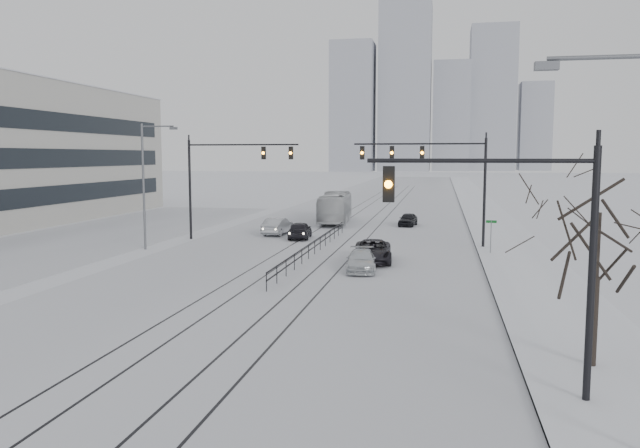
{
  "coord_description": "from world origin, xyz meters",
  "views": [
    {
      "loc": [
        8.44,
        -11.34,
        6.73
      ],
      "look_at": [
        2.27,
        20.29,
        3.2
      ],
      "focal_mm": 35.0,
      "sensor_mm": 36.0,
      "label": 1
    }
  ],
  "objects_px": {
    "sedan_nb_front": "(373,251)",
    "sedan_nb_far": "(408,220)",
    "sedan_sb_inner": "(300,230)",
    "sedan_nb_right": "(361,261)",
    "box_truck": "(335,208)",
    "bare_tree": "(598,229)",
    "sedan_sb_outer": "(278,226)",
    "traffic_mast_near": "(530,237)"
  },
  "relations": [
    {
      "from": "sedan_sb_outer",
      "to": "sedan_nb_front",
      "type": "bearing_deg",
      "value": 131.68
    },
    {
      "from": "sedan_nb_far",
      "to": "sedan_nb_front",
      "type": "bearing_deg",
      "value": -85.78
    },
    {
      "from": "sedan_sb_outer",
      "to": "box_truck",
      "type": "xyz_separation_m",
      "value": [
        3.25,
        10.41,
        0.8
      ]
    },
    {
      "from": "sedan_sb_outer",
      "to": "box_truck",
      "type": "height_order",
      "value": "box_truck"
    },
    {
      "from": "bare_tree",
      "to": "box_truck",
      "type": "height_order",
      "value": "bare_tree"
    },
    {
      "from": "sedan_nb_far",
      "to": "bare_tree",
      "type": "bearing_deg",
      "value": -71.64
    },
    {
      "from": "traffic_mast_near",
      "to": "sedan_sb_outer",
      "type": "distance_m",
      "value": 37.77
    },
    {
      "from": "sedan_sb_outer",
      "to": "sedan_nb_right",
      "type": "height_order",
      "value": "sedan_sb_outer"
    },
    {
      "from": "bare_tree",
      "to": "box_truck",
      "type": "xyz_separation_m",
      "value": [
        -15.23,
        41.38,
        -2.97
      ]
    },
    {
      "from": "sedan_sb_inner",
      "to": "box_truck",
      "type": "distance_m",
      "value": 12.67
    },
    {
      "from": "bare_tree",
      "to": "sedan_sb_inner",
      "type": "relative_size",
      "value": 1.48
    },
    {
      "from": "box_truck",
      "to": "bare_tree",
      "type": "bearing_deg",
      "value": 105.83
    },
    {
      "from": "sedan_nb_front",
      "to": "sedan_nb_right",
      "type": "xyz_separation_m",
      "value": [
        -0.33,
        -3.18,
        -0.09
      ]
    },
    {
      "from": "sedan_sb_inner",
      "to": "sedan_nb_front",
      "type": "xyz_separation_m",
      "value": [
        7.05,
        -10.07,
        -0.0
      ]
    },
    {
      "from": "sedan_nb_right",
      "to": "box_truck",
      "type": "distance_m",
      "value": 26.57
    },
    {
      "from": "sedan_sb_outer",
      "to": "box_truck",
      "type": "bearing_deg",
      "value": -103.39
    },
    {
      "from": "bare_tree",
      "to": "sedan_nb_far",
      "type": "bearing_deg",
      "value": 101.17
    },
    {
      "from": "sedan_sb_inner",
      "to": "box_truck",
      "type": "bearing_deg",
      "value": -99.04
    },
    {
      "from": "traffic_mast_near",
      "to": "box_truck",
      "type": "bearing_deg",
      "value": 106.11
    },
    {
      "from": "sedan_nb_front",
      "to": "sedan_nb_far",
      "type": "height_order",
      "value": "sedan_nb_front"
    },
    {
      "from": "traffic_mast_near",
      "to": "sedan_nb_front",
      "type": "xyz_separation_m",
      "value": [
        -6.55,
        21.68,
        -3.86
      ]
    },
    {
      "from": "sedan_sb_inner",
      "to": "sedan_nb_front",
      "type": "distance_m",
      "value": 12.3
    },
    {
      "from": "bare_tree",
      "to": "sedan_nb_far",
      "type": "xyz_separation_m",
      "value": [
        -7.86,
        39.81,
        -3.87
      ]
    },
    {
      "from": "bare_tree",
      "to": "sedan_nb_front",
      "type": "bearing_deg",
      "value": 115.63
    },
    {
      "from": "sedan_sb_inner",
      "to": "sedan_nb_right",
      "type": "distance_m",
      "value": 14.86
    },
    {
      "from": "bare_tree",
      "to": "traffic_mast_near",
      "type": "bearing_deg",
      "value": -128.76
    },
    {
      "from": "sedan_sb_outer",
      "to": "sedan_nb_far",
      "type": "bearing_deg",
      "value": -136.28
    },
    {
      "from": "sedan_nb_right",
      "to": "sedan_sb_outer",
      "type": "bearing_deg",
      "value": 114.76
    },
    {
      "from": "sedan_sb_outer",
      "to": "sedan_nb_right",
      "type": "distance_m",
      "value": 17.99
    },
    {
      "from": "sedan_nb_right",
      "to": "sedan_nb_far",
      "type": "relative_size",
      "value": 1.15
    },
    {
      "from": "sedan_nb_far",
      "to": "box_truck",
      "type": "bearing_deg",
      "value": 175.18
    },
    {
      "from": "sedan_sb_outer",
      "to": "bare_tree",
      "type": "bearing_deg",
      "value": 124.74
    },
    {
      "from": "traffic_mast_near",
      "to": "box_truck",
      "type": "distance_m",
      "value": 46.3
    },
    {
      "from": "sedan_sb_inner",
      "to": "sedan_sb_outer",
      "type": "xyz_separation_m",
      "value": [
        -2.47,
        2.21,
        0.02
      ]
    },
    {
      "from": "sedan_nb_right",
      "to": "sedan_nb_far",
      "type": "height_order",
      "value": "sedan_nb_far"
    },
    {
      "from": "sedan_sb_inner",
      "to": "sedan_nb_right",
      "type": "bearing_deg",
      "value": 111.37
    },
    {
      "from": "sedan_sb_outer",
      "to": "sedan_nb_front",
      "type": "distance_m",
      "value": 15.54
    },
    {
      "from": "sedan_sb_outer",
      "to": "sedan_nb_right",
      "type": "relative_size",
      "value": 1.05
    },
    {
      "from": "traffic_mast_near",
      "to": "sedan_sb_inner",
      "type": "distance_m",
      "value": 34.76
    },
    {
      "from": "sedan_nb_right",
      "to": "box_truck",
      "type": "relative_size",
      "value": 0.38
    },
    {
      "from": "sedan_sb_inner",
      "to": "traffic_mast_near",
      "type": "bearing_deg",
      "value": 107.66
    },
    {
      "from": "sedan_sb_outer",
      "to": "box_truck",
      "type": "relative_size",
      "value": 0.4
    }
  ]
}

